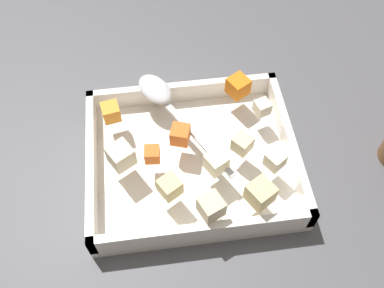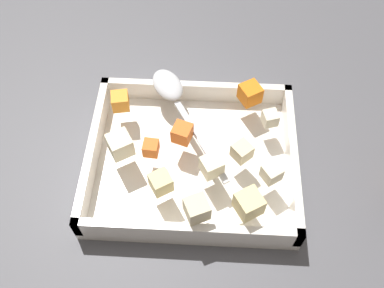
% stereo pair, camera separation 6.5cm
% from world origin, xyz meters
% --- Properties ---
extents(ground_plane, '(4.00, 4.00, 0.00)m').
position_xyz_m(ground_plane, '(0.00, 0.00, 0.00)').
color(ground_plane, '#4C4C51').
extents(baking_dish, '(0.32, 0.27, 0.05)m').
position_xyz_m(baking_dish, '(-0.01, 0.01, 0.02)').
color(baking_dish, white).
rests_on(baking_dish, ground_plane).
extents(carrot_chunk_center, '(0.03, 0.03, 0.03)m').
position_xyz_m(carrot_chunk_center, '(-0.13, 0.09, 0.07)').
color(carrot_chunk_center, orange).
rests_on(carrot_chunk_center, baking_dish).
extents(carrot_chunk_front_center, '(0.02, 0.02, 0.02)m').
position_xyz_m(carrot_chunk_front_center, '(-0.07, -0.00, 0.06)').
color(carrot_chunk_front_center, orange).
rests_on(carrot_chunk_front_center, baking_dish).
extents(carrot_chunk_corner_ne, '(0.04, 0.04, 0.03)m').
position_xyz_m(carrot_chunk_corner_ne, '(0.08, 0.11, 0.07)').
color(carrot_chunk_corner_ne, orange).
rests_on(carrot_chunk_corner_ne, baking_dish).
extents(carrot_chunk_near_left, '(0.03, 0.03, 0.03)m').
position_xyz_m(carrot_chunk_near_left, '(-0.03, 0.03, 0.07)').
color(carrot_chunk_near_left, orange).
rests_on(carrot_chunk_near_left, baking_dish).
extents(potato_chunk_corner_nw, '(0.04, 0.04, 0.03)m').
position_xyz_m(potato_chunk_corner_nw, '(0.06, 0.00, 0.07)').
color(potato_chunk_corner_nw, beige).
rests_on(potato_chunk_corner_nw, baking_dish).
extents(potato_chunk_corner_sw, '(0.05, 0.05, 0.03)m').
position_xyz_m(potato_chunk_corner_sw, '(-0.12, 0.00, 0.07)').
color(potato_chunk_corner_sw, beige).
rests_on(potato_chunk_corner_sw, baking_dish).
extents(potato_chunk_mid_right, '(0.04, 0.04, 0.03)m').
position_xyz_m(potato_chunk_mid_right, '(-0.05, -0.06, 0.07)').
color(potato_chunk_mid_right, '#E0CC89').
rests_on(potato_chunk_mid_right, baking_dish).
extents(potato_chunk_mid_left, '(0.04, 0.04, 0.03)m').
position_xyz_m(potato_chunk_mid_left, '(-0.00, -0.10, 0.07)').
color(potato_chunk_mid_left, beige).
rests_on(potato_chunk_mid_left, baking_dish).
extents(potato_chunk_heap_top, '(0.04, 0.04, 0.03)m').
position_xyz_m(potato_chunk_heap_top, '(0.02, -0.03, 0.07)').
color(potato_chunk_heap_top, beige).
rests_on(potato_chunk_heap_top, baking_dish).
extents(potato_chunk_near_right, '(0.05, 0.05, 0.03)m').
position_xyz_m(potato_chunk_near_right, '(0.07, -0.09, 0.07)').
color(potato_chunk_near_right, '#E0CC89').
rests_on(potato_chunk_near_right, baking_dish).
extents(parsnip_chunk_rim_edge, '(0.03, 0.03, 0.02)m').
position_xyz_m(parsnip_chunk_rim_edge, '(0.11, -0.03, 0.07)').
color(parsnip_chunk_rim_edge, beige).
rests_on(parsnip_chunk_rim_edge, baking_dish).
extents(parsnip_chunk_heap_side, '(0.03, 0.03, 0.02)m').
position_xyz_m(parsnip_chunk_heap_side, '(0.11, 0.07, 0.06)').
color(parsnip_chunk_heap_side, beige).
rests_on(parsnip_chunk_heap_side, baking_dish).
extents(serving_spoon, '(0.14, 0.22, 0.02)m').
position_xyz_m(serving_spoon, '(-0.05, 0.11, 0.06)').
color(serving_spoon, silver).
rests_on(serving_spoon, baking_dish).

